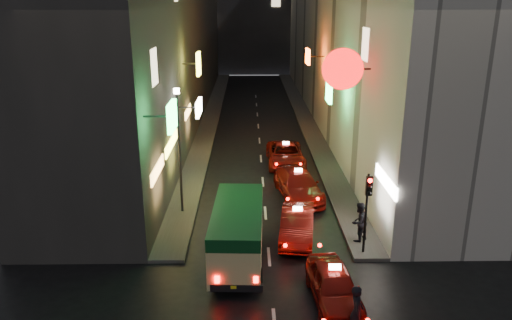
{
  "coord_description": "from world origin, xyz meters",
  "views": [
    {
      "loc": [
        -0.84,
        -10.22,
        10.39
      ],
      "look_at": [
        -0.48,
        13.0,
        2.83
      ],
      "focal_mm": 35.0,
      "sensor_mm": 36.0,
      "label": 1
    }
  ],
  "objects_px": {
    "minibus": "(238,228)",
    "pedestrian_crossing": "(357,308)",
    "taxi_near": "(334,283)",
    "lamp_post": "(179,143)",
    "traffic_light": "(368,197)"
  },
  "relations": [
    {
      "from": "minibus",
      "to": "taxi_near",
      "type": "distance_m",
      "value": 4.61
    },
    {
      "from": "minibus",
      "to": "taxi_near",
      "type": "relative_size",
      "value": 1.13
    },
    {
      "from": "taxi_near",
      "to": "lamp_post",
      "type": "xyz_separation_m",
      "value": [
        -6.37,
        7.82,
        2.95
      ]
    },
    {
      "from": "taxi_near",
      "to": "pedestrian_crossing",
      "type": "distance_m",
      "value": 1.91
    },
    {
      "from": "lamp_post",
      "to": "taxi_near",
      "type": "bearing_deg",
      "value": -50.85
    },
    {
      "from": "taxi_near",
      "to": "pedestrian_crossing",
      "type": "height_order",
      "value": "pedestrian_crossing"
    },
    {
      "from": "traffic_light",
      "to": "taxi_near",
      "type": "bearing_deg",
      "value": -119.07
    },
    {
      "from": "pedestrian_crossing",
      "to": "traffic_light",
      "type": "xyz_separation_m",
      "value": [
        1.42,
        5.15,
        1.67
      ]
    },
    {
      "from": "taxi_near",
      "to": "pedestrian_crossing",
      "type": "relative_size",
      "value": 2.47
    },
    {
      "from": "pedestrian_crossing",
      "to": "traffic_light",
      "type": "distance_m",
      "value": 5.6
    },
    {
      "from": "minibus",
      "to": "pedestrian_crossing",
      "type": "bearing_deg",
      "value": -51.13
    },
    {
      "from": "pedestrian_crossing",
      "to": "lamp_post",
      "type": "xyz_separation_m",
      "value": [
        -6.78,
        9.68,
        2.71
      ]
    },
    {
      "from": "minibus",
      "to": "lamp_post",
      "type": "relative_size",
      "value": 0.91
    },
    {
      "from": "taxi_near",
      "to": "traffic_light",
      "type": "distance_m",
      "value": 4.23
    },
    {
      "from": "minibus",
      "to": "pedestrian_crossing",
      "type": "xyz_separation_m",
      "value": [
        3.87,
        -4.8,
        -0.5
      ]
    }
  ]
}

